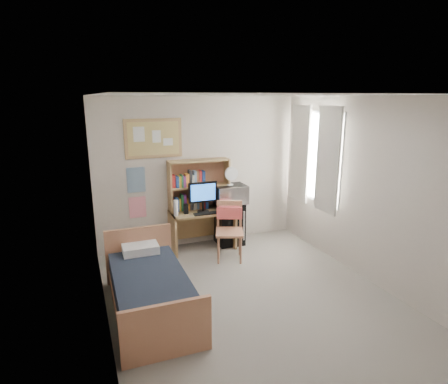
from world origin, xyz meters
name	(u,v)px	position (x,y,z in m)	size (l,w,h in m)	color
floor	(249,297)	(0.00, 0.00, -0.01)	(3.60, 4.20, 0.02)	gray
ceiling	(253,95)	(0.00, 0.00, 2.60)	(3.60, 4.20, 0.02)	white
wall_back	(199,172)	(0.00, 2.10, 1.30)	(3.60, 0.04, 2.60)	beige
wall_front	(374,275)	(0.00, -2.10, 1.30)	(3.60, 0.04, 2.60)	beige
wall_left	(100,219)	(-1.80, 0.00, 1.30)	(0.04, 4.20, 2.60)	beige
wall_right	(366,190)	(1.80, 0.00, 1.30)	(0.04, 4.20, 2.60)	beige
window_unit	(315,157)	(1.75, 1.20, 1.60)	(0.10, 1.40, 1.70)	white
curtain_left	(328,161)	(1.72, 0.80, 1.60)	(0.04, 0.55, 1.70)	silver
curtain_right	(300,154)	(1.72, 1.60, 1.60)	(0.04, 0.55, 1.70)	silver
bulletin_board	(153,138)	(-0.78, 2.08, 1.92)	(0.94, 0.03, 0.64)	tan
poster_wave	(136,180)	(-1.10, 2.09, 1.25)	(0.30, 0.01, 0.42)	#215686
poster_japan	(138,207)	(-1.10, 2.09, 0.78)	(0.28, 0.01, 0.36)	#E2274B
desk	(202,230)	(-0.06, 1.80, 0.34)	(1.09, 0.55, 0.68)	tan
desk_chair	(229,232)	(0.20, 1.19, 0.48)	(0.48, 0.48, 0.95)	#B97A58
mini_fridge	(229,223)	(0.47, 1.84, 0.38)	(0.45, 0.45, 0.77)	black
bed	(151,294)	(-1.28, 0.11, 0.24)	(0.89, 1.77, 0.49)	black
hutch	(199,184)	(-0.06, 1.95, 1.11)	(1.06, 0.27, 0.86)	tan
monitor	(203,197)	(-0.06, 1.74, 0.94)	(0.49, 0.04, 0.52)	black
keyboard	(206,214)	(-0.06, 1.60, 0.69)	(0.40, 0.13, 0.02)	black
speaker_left	(186,209)	(-0.36, 1.75, 0.77)	(0.07, 0.07, 0.17)	black
speaker_right	(220,206)	(0.24, 1.73, 0.76)	(0.06, 0.06, 0.16)	black
water_bottle	(176,208)	(-0.54, 1.71, 0.81)	(0.08, 0.08, 0.26)	white
hoodie	(229,212)	(0.27, 1.38, 0.74)	(0.41, 0.13, 0.20)	#D45150
microwave	(230,194)	(0.47, 1.82, 0.93)	(0.54, 0.41, 0.32)	silver
desk_fan	(230,177)	(0.47, 1.82, 1.23)	(0.23, 0.23, 0.29)	white
pillow	(140,248)	(-1.27, 0.86, 0.55)	(0.48, 0.34, 0.12)	white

